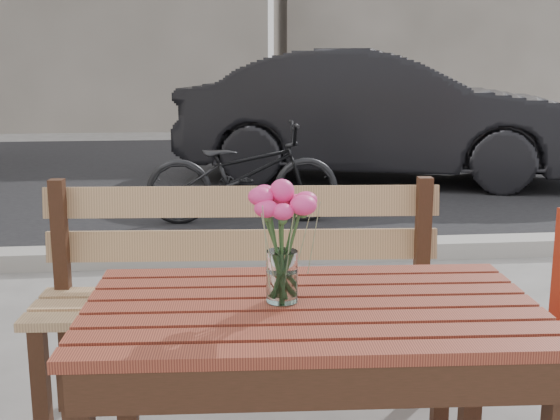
# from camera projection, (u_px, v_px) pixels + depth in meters

# --- Properties ---
(street) EXTENTS (30.00, 8.12, 0.12)m
(street) POSITION_uv_depth(u_px,v_px,m) (235.00, 201.00, 6.99)
(street) COLOR black
(street) RESTS_ON ground
(main_table) EXTENTS (1.26, 0.78, 0.75)m
(main_table) POSITION_uv_depth(u_px,v_px,m) (311.00, 346.00, 1.91)
(main_table) COLOR #5B2217
(main_table) RESTS_ON ground
(main_bench) EXTENTS (1.59, 0.57, 0.97)m
(main_bench) POSITION_uv_depth(u_px,v_px,m) (243.00, 274.00, 2.70)
(main_bench) COLOR #A47B54
(main_bench) RESTS_ON ground
(main_vase) EXTENTS (0.18, 0.18, 0.34)m
(main_vase) POSITION_uv_depth(u_px,v_px,m) (282.00, 227.00, 1.86)
(main_vase) COLOR white
(main_vase) RESTS_ON main_table
(parked_car) EXTENTS (4.91, 2.88, 1.53)m
(parked_car) POSITION_uv_depth(u_px,v_px,m) (381.00, 116.00, 8.24)
(parked_car) COLOR black
(parked_car) RESTS_ON ground
(bicycle) EXTENTS (1.68, 0.60, 0.88)m
(bicycle) POSITION_uv_depth(u_px,v_px,m) (243.00, 173.00, 6.10)
(bicycle) COLOR black
(bicycle) RESTS_ON ground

